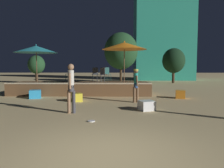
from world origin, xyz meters
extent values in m
plane|color=tan|center=(0.00, 0.00, 0.00)|extent=(120.00, 120.00, 0.00)
cube|color=brown|center=(-2.07, 9.93, 0.37)|extent=(8.75, 2.71, 0.74)
cube|color=#CCB793|center=(-2.07, 8.61, 0.78)|extent=(8.75, 0.12, 0.08)
cylinder|color=brown|center=(0.67, 8.66, 1.39)|extent=(0.05, 0.05, 2.77)
cone|color=orange|center=(0.67, 8.66, 2.98)|extent=(2.62, 2.62, 0.42)
sphere|color=orange|center=(0.67, 8.66, 3.23)|extent=(0.08, 0.08, 0.08)
cylinder|color=brown|center=(-4.54, 8.73, 1.30)|extent=(0.05, 0.05, 2.60)
cone|color=teal|center=(-4.54, 8.73, 2.80)|extent=(2.50, 2.50, 0.41)
sphere|color=teal|center=(-4.54, 8.73, 3.05)|extent=(0.08, 0.08, 0.08)
cube|color=white|center=(1.44, 4.58, 0.20)|extent=(0.72, 0.72, 0.39)
cube|color=orange|center=(3.80, 7.98, 0.23)|extent=(0.62, 0.62, 0.45)
cube|color=#2D9EDB|center=(-4.34, 7.87, 0.23)|extent=(0.77, 0.77, 0.47)
cube|color=yellow|center=(-1.82, 6.78, 0.21)|extent=(0.65, 0.65, 0.42)
cylinder|color=brown|center=(1.25, 6.56, 0.38)|extent=(0.13, 0.13, 0.76)
cylinder|color=brown|center=(1.10, 6.52, 0.38)|extent=(0.13, 0.13, 0.76)
cylinder|color=#2D4C7F|center=(1.17, 6.54, 0.84)|extent=(0.20, 0.20, 0.24)
cylinder|color=teal|center=(1.17, 6.54, 1.15)|extent=(0.20, 0.20, 0.58)
cylinder|color=brown|center=(1.13, 6.69, 1.08)|extent=(0.11, 0.12, 0.52)
cylinder|color=brown|center=(1.22, 6.38, 1.08)|extent=(0.12, 0.19, 0.52)
sphere|color=brown|center=(1.17, 6.54, 1.55)|extent=(0.21, 0.21, 0.21)
cylinder|color=#D8D14C|center=(1.17, 6.54, 1.61)|extent=(0.23, 0.23, 0.07)
cylinder|color=#3F3F47|center=(-1.41, 3.97, 0.44)|extent=(0.13, 0.13, 0.87)
cylinder|color=#997051|center=(-1.60, 3.97, 0.44)|extent=(0.13, 0.13, 0.87)
cylinder|color=#3F3F47|center=(-1.50, 3.97, 0.95)|extent=(0.22, 0.22, 0.24)
cylinder|color=beige|center=(-1.50, 3.97, 1.31)|extent=(0.22, 0.22, 0.67)
cylinder|color=#997051|center=(-1.50, 4.16, 1.24)|extent=(0.08, 0.18, 0.60)
cylinder|color=#997051|center=(-1.51, 3.79, 1.24)|extent=(0.08, 0.13, 0.60)
sphere|color=#997051|center=(-1.50, 3.97, 1.76)|extent=(0.24, 0.24, 0.24)
cylinder|color=#1E4C47|center=(-0.42, 10.36, 1.04)|extent=(0.02, 0.02, 0.45)
cylinder|color=#1E4C47|center=(-0.16, 10.51, 1.04)|extent=(0.02, 0.02, 0.45)
cylinder|color=#1E4C47|center=(-0.57, 10.62, 1.04)|extent=(0.02, 0.02, 0.45)
cylinder|color=#1E4C47|center=(-0.30, 10.77, 1.04)|extent=(0.02, 0.02, 0.45)
cylinder|color=#1E4C47|center=(-0.36, 10.57, 1.27)|extent=(0.40, 0.40, 0.02)
cube|color=#1E4C47|center=(-0.44, 10.72, 1.49)|extent=(0.33, 0.20, 0.45)
cylinder|color=#2D3338|center=(-1.09, 10.22, 1.04)|extent=(0.02, 0.02, 0.45)
cylinder|color=#2D3338|center=(-1.38, 10.14, 1.04)|extent=(0.02, 0.02, 0.45)
cylinder|color=#2D3338|center=(-1.01, 9.93, 1.04)|extent=(0.02, 0.02, 0.45)
cylinder|color=#2D3338|center=(-1.30, 9.85, 1.04)|extent=(0.02, 0.02, 0.45)
cylinder|color=#2D3338|center=(-1.19, 10.03, 1.27)|extent=(0.40, 0.40, 0.02)
cube|color=#2D3338|center=(-1.15, 9.87, 1.49)|extent=(0.36, 0.12, 0.45)
cylinder|color=#47474C|center=(-0.94, 9.13, 1.04)|extent=(0.02, 0.02, 0.45)
cylinder|color=#47474C|center=(-0.69, 8.96, 1.04)|extent=(0.02, 0.02, 0.45)
cylinder|color=#47474C|center=(-0.78, 9.38, 1.04)|extent=(0.02, 0.02, 0.45)
cylinder|color=#47474C|center=(-0.53, 9.21, 1.04)|extent=(0.02, 0.02, 0.45)
cylinder|color=#47474C|center=(-0.73, 9.17, 1.27)|extent=(0.40, 0.40, 0.02)
cube|color=#47474C|center=(-0.64, 9.31, 1.49)|extent=(0.32, 0.22, 0.45)
cylinder|color=#1E4C47|center=(-3.11, 10.88, 1.04)|extent=(0.02, 0.02, 0.45)
cylinder|color=#1E4C47|center=(-3.26, 10.62, 1.04)|extent=(0.02, 0.02, 0.45)
cylinder|color=#1E4C47|center=(-2.85, 10.73, 1.04)|extent=(0.02, 0.02, 0.45)
cylinder|color=#1E4C47|center=(-3.00, 10.47, 1.04)|extent=(0.02, 0.02, 0.45)
cylinder|color=#1E4C47|center=(-3.06, 10.68, 1.27)|extent=(0.40, 0.40, 0.02)
cube|color=#1E4C47|center=(-2.91, 10.59, 1.49)|extent=(0.20, 0.33, 0.45)
cylinder|color=white|center=(-0.60, 2.70, 0.02)|extent=(0.23, 0.23, 0.03)
cylinder|color=#3D2B1C|center=(6.39, 19.50, 0.67)|extent=(0.28, 0.28, 1.34)
ellipsoid|color=black|center=(6.39, 19.50, 2.42)|extent=(2.42, 2.42, 2.66)
cylinder|color=#3D2B1C|center=(-8.25, 18.80, 0.60)|extent=(0.28, 0.28, 1.20)
ellipsoid|color=#1E4223|center=(-8.25, 18.80, 2.00)|extent=(1.77, 1.77, 1.94)
cylinder|color=#3D2B1C|center=(0.73, 20.28, 0.92)|extent=(0.28, 0.28, 1.84)
ellipsoid|color=#1E4223|center=(0.73, 20.28, 3.51)|extent=(3.72, 3.72, 4.09)
cube|color=teal|center=(6.51, 25.85, 6.45)|extent=(7.56, 4.90, 12.91)
camera|label=1|loc=(0.20, -4.21, 1.77)|focal=35.00mm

